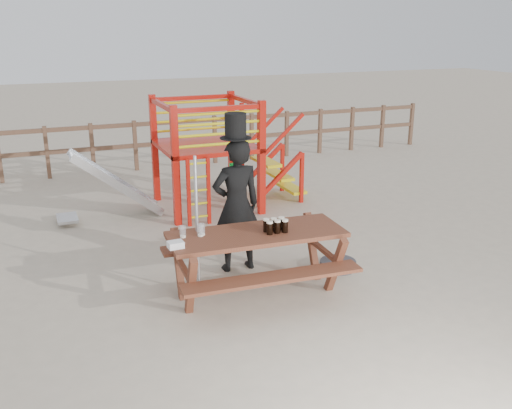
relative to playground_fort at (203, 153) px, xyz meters
The scene contains 10 objects.
ground 3.74m from the playground_fort, 91.99° to the right, with size 60.00×60.00×0.00m, color #BAA990.
back_fence 3.44m from the playground_fort, 92.08° to the left, with size 15.09×0.09×1.20m.
playground_fort is the anchor object (origin of this frame).
picnic_table 3.88m from the playground_fort, 97.11° to the right, with size 2.32×1.67×0.87m.
man_with_hat 2.97m from the playground_fort, 98.20° to the right, with size 0.70×0.46×2.25m.
metal_pole 3.68m from the playground_fort, 108.43° to the right, with size 0.04×0.04×1.85m, color #B2B2B7.
parasol_base 3.76m from the playground_fort, 75.22° to the right, with size 0.52×0.52×0.22m.
paper_bag 4.24m from the playground_fort, 111.64° to the right, with size 0.18×0.14×0.08m, color white.
stout_pints 3.90m from the playground_fort, 93.70° to the right, with size 0.29×0.19×0.17m.
empty_glasses 3.85m from the playground_fort, 108.73° to the right, with size 0.32×0.12×0.15m.
Camera 1 is at (-2.94, -6.49, 3.39)m, focal length 40.00 mm.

